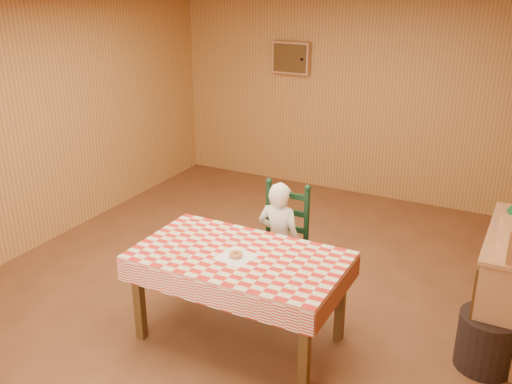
% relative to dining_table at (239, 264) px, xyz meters
% --- Properties ---
extents(ground, '(6.00, 6.00, 0.00)m').
position_rel_dining_table_xyz_m(ground, '(-0.29, 0.63, -0.69)').
color(ground, brown).
rests_on(ground, ground).
extents(cabin_walls, '(5.10, 6.05, 2.65)m').
position_rel_dining_table_xyz_m(cabin_walls, '(-0.29, 1.17, 1.14)').
color(cabin_walls, '#B88142').
rests_on(cabin_walls, ground).
extents(dining_table, '(1.66, 0.96, 0.77)m').
position_rel_dining_table_xyz_m(dining_table, '(0.00, 0.00, 0.00)').
color(dining_table, '#503315').
rests_on(dining_table, ground).
extents(ladder_chair, '(0.44, 0.40, 1.08)m').
position_rel_dining_table_xyz_m(ladder_chair, '(0.00, 0.79, -0.18)').
color(ladder_chair, black).
rests_on(ladder_chair, ground).
extents(seated_child, '(0.41, 0.27, 1.12)m').
position_rel_dining_table_xyz_m(seated_child, '(-0.00, 0.73, -0.13)').
color(seated_child, white).
rests_on(seated_child, ground).
extents(napkin, '(0.30, 0.30, 0.00)m').
position_rel_dining_table_xyz_m(napkin, '(-0.00, -0.05, 0.08)').
color(napkin, white).
rests_on(napkin, dining_table).
extents(donut, '(0.14, 0.14, 0.04)m').
position_rel_dining_table_xyz_m(donut, '(-0.00, -0.05, 0.10)').
color(donut, '#C58447').
rests_on(donut, napkin).
extents(storage_bin, '(0.55, 0.55, 0.44)m').
position_rel_dining_table_xyz_m(storage_bin, '(1.82, 0.55, -0.47)').
color(storage_bin, black).
rests_on(storage_bin, ground).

